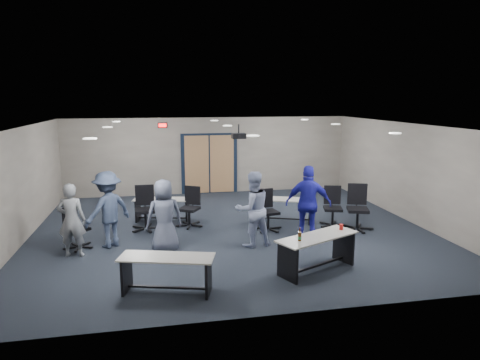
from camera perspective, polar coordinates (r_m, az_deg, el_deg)
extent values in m
plane|color=black|center=(11.21, -1.19, -6.66)|extent=(10.00, 10.00, 0.00)
cube|color=gray|center=(15.27, -4.14, 3.26)|extent=(10.00, 0.04, 2.70)
cube|color=gray|center=(6.62, 5.55, -7.09)|extent=(10.00, 0.04, 2.70)
cube|color=gray|center=(11.18, -27.37, -0.81)|extent=(0.04, 9.00, 2.70)
cube|color=gray|center=(12.71, 21.58, 0.94)|extent=(0.04, 9.00, 2.70)
cube|color=silver|center=(10.70, -1.25, 7.25)|extent=(10.00, 9.00, 0.04)
cube|color=black|center=(15.28, -4.11, 2.13)|extent=(2.00, 0.06, 2.20)
cube|color=#A87B4C|center=(15.22, -5.78, 2.06)|extent=(0.85, 0.04, 2.05)
cube|color=#A87B4C|center=(15.32, -2.43, 2.17)|extent=(0.85, 0.04, 2.05)
cube|color=black|center=(15.00, -10.29, 7.20)|extent=(0.32, 0.05, 0.18)
cube|color=#FF0C0C|center=(14.97, -10.29, 7.19)|extent=(0.26, 0.02, 0.12)
cylinder|color=black|center=(11.25, -0.17, 6.83)|extent=(0.04, 0.04, 0.24)
cube|color=black|center=(11.27, -0.17, 5.91)|extent=(0.35, 0.30, 0.14)
cylinder|color=black|center=(11.12, -0.03, 5.85)|extent=(0.08, 0.03, 0.08)
cube|color=#B4B2AA|center=(7.67, -9.76, -10.12)|extent=(1.74, 0.98, 0.03)
cube|color=black|center=(8.01, -14.89, -12.01)|extent=(0.18, 0.50, 0.64)
cube|color=black|center=(7.66, -4.22, -12.73)|extent=(0.18, 0.50, 0.64)
cube|color=black|center=(7.89, -9.62, -13.94)|extent=(1.42, 0.44, 0.04)
cube|color=#B4B2AA|center=(8.61, 10.31, -7.44)|extent=(1.85, 1.28, 0.03)
cube|color=black|center=(8.21, 6.36, -10.92)|extent=(0.27, 0.51, 0.69)
cube|color=black|center=(9.28, 13.63, -8.54)|extent=(0.27, 0.51, 0.69)
cube|color=black|center=(8.82, 10.17, -11.17)|extent=(1.44, 0.71, 0.04)
cylinder|color=red|center=(9.08, 13.34, -6.11)|extent=(0.08, 0.08, 0.12)
cube|color=#B4B2AA|center=(12.03, -10.32, -2.52)|extent=(1.64, 0.86, 0.03)
cube|color=black|center=(12.27, -13.45, -3.91)|extent=(0.15, 0.48, 0.61)
cube|color=black|center=(11.98, -7.00, -4.05)|extent=(0.15, 0.48, 0.61)
cube|color=black|center=(12.17, -10.23, -4.98)|extent=(1.37, 0.36, 0.03)
cube|color=#B4B2AA|center=(11.82, 5.85, -2.57)|extent=(1.69, 1.07, 0.03)
cube|color=black|center=(11.96, 2.39, -3.96)|extent=(0.22, 0.48, 0.63)
cube|color=black|center=(11.88, 9.26, -4.21)|extent=(0.22, 0.48, 0.63)
cube|color=black|center=(11.96, 5.79, -5.13)|extent=(1.35, 0.55, 0.04)
imported|color=gray|center=(9.89, -21.55, -4.99)|extent=(0.62, 0.44, 1.61)
imported|color=slate|center=(9.60, -10.06, -4.75)|extent=(0.89, 0.66, 1.65)
imported|color=#A1AED5|center=(9.82, 1.70, -3.89)|extent=(0.98, 0.84, 1.75)
imported|color=#1D1DA1|center=(10.28, 9.11, -3.13)|extent=(1.16, 0.79, 1.83)
imported|color=#374563|center=(10.21, -17.19, -3.78)|extent=(1.29, 1.23, 1.76)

